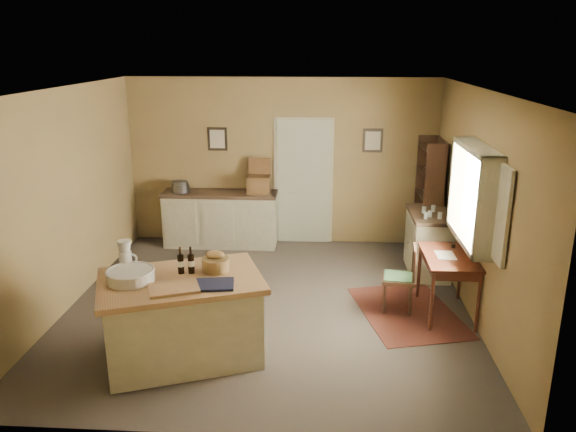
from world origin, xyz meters
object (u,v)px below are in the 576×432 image
sideboard (221,217)px  shelving_unit (432,198)px  writing_desk (449,263)px  work_island (182,316)px  desk_chair (398,279)px  right_cabinet (428,242)px

sideboard → shelving_unit: shelving_unit is taller
sideboard → shelving_unit: size_ratio=1.02×
sideboard → writing_desk: sideboard is taller
work_island → shelving_unit: 4.56m
sideboard → shelving_unit: 3.37m
sideboard → desk_chair: bearing=-40.2°
right_cabinet → work_island: bearing=-139.6°
writing_desk → desk_chair: (-0.58, 0.08, -0.26)m
desk_chair → shelving_unit: (0.73, 2.01, 0.50)m
sideboard → desk_chair: (2.61, -2.21, -0.07)m
writing_desk → sideboard: bearing=144.4°
work_island → writing_desk: 3.21m
work_island → sideboard: size_ratio=1.02×
sideboard → right_cabinet: sideboard is taller
writing_desk → shelving_unit: (0.15, 2.08, 0.24)m
writing_desk → right_cabinet: 1.34m
sideboard → desk_chair: 3.42m
desk_chair → right_cabinet: (0.58, 1.24, 0.04)m
sideboard → writing_desk: 3.92m
right_cabinet → shelving_unit: size_ratio=0.54×
work_island → writing_desk: size_ratio=1.92×
desk_chair → work_island: bearing=-144.8°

